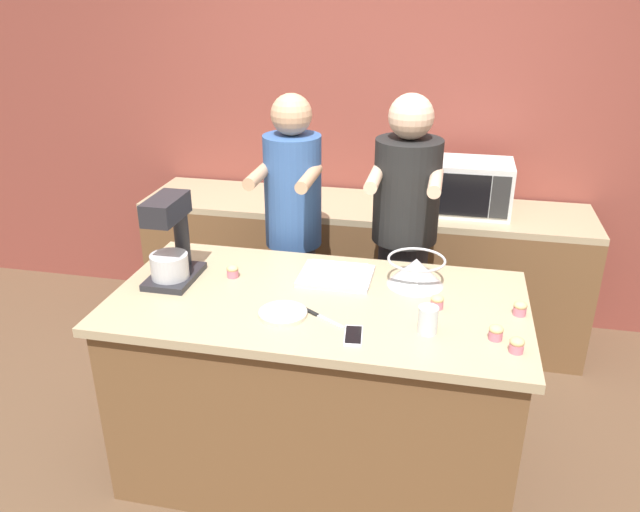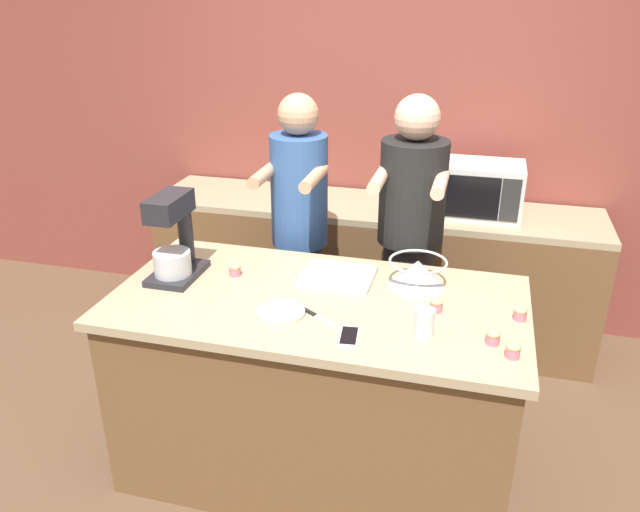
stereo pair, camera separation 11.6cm
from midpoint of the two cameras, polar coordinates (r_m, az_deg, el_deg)
name	(u,v)px [view 1 (the left image)]	position (r m, az deg, el deg)	size (l,w,h in m)	color
ground_plane	(318,462)	(3.24, -1.26, -18.30)	(16.00, 16.00, 0.00)	brown
back_wall	(373,119)	(4.15, 4.08, 12.35)	(10.00, 0.06, 2.70)	brown
island_counter	(318,385)	(2.96, -1.34, -11.70)	(1.80, 0.92, 0.91)	brown
back_counter	(361,268)	(4.11, 3.00, -1.10)	(2.80, 0.60, 0.89)	brown
person_left	(293,238)	(3.42, -3.42, 1.67)	(0.32, 0.49, 1.66)	#33384C
person_right	(403,247)	(3.32, 6.64, 0.85)	(0.35, 0.51, 1.69)	#232328
stand_mixer	(171,244)	(2.90, -14.59, 1.04)	(0.20, 0.30, 0.40)	#232328
mixing_bowl	(416,271)	(2.83, 7.60, -1.34)	(0.26, 0.26, 0.13)	#BCBCC1
baking_tray	(336,275)	(2.88, 0.32, -1.76)	(0.33, 0.27, 0.04)	#BCBCC1
microwave_oven	(467,187)	(3.85, 12.42, 6.20)	(0.52, 0.35, 0.31)	silver
cell_phone	(353,336)	(2.43, 1.70, -7.31)	(0.09, 0.15, 0.01)	silver
drinking_glass	(428,320)	(2.46, 8.51, -5.81)	(0.08, 0.08, 0.11)	silver
small_plate	(283,313)	(2.58, -4.70, -5.27)	(0.20, 0.20, 0.02)	beige
knife	(321,317)	(2.56, -1.22, -5.60)	(0.19, 0.13, 0.01)	#BCBCC1
cupcake_0	(517,345)	(2.42, 16.23, -7.82)	(0.06, 0.06, 0.06)	#D17084
cupcake_1	(164,255)	(3.16, -15.13, 0.06)	(0.06, 0.06, 0.06)	#D17084
cupcake_2	(437,302)	(2.65, 9.43, -4.14)	(0.06, 0.06, 0.06)	#D17084
cupcake_3	(520,308)	(2.68, 16.64, -4.60)	(0.06, 0.06, 0.06)	#D17084
cupcake_4	(496,332)	(2.48, 14.49, -6.77)	(0.06, 0.06, 0.06)	#D17084
cupcake_5	(233,271)	(2.92, -9.13, -1.36)	(0.06, 0.06, 0.06)	#D17084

